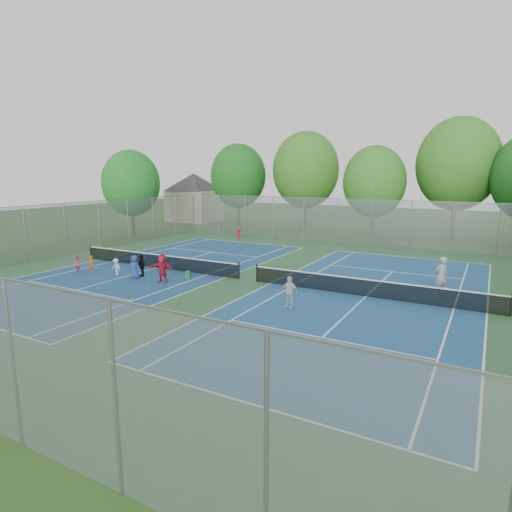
{
  "coord_description": "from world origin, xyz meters",
  "views": [
    {
      "loc": [
        12.28,
        -21.17,
        6.23
      ],
      "look_at": [
        0.0,
        1.0,
        1.3
      ],
      "focal_mm": 30.0,
      "sensor_mm": 36.0,
      "label": 1
    }
  ],
  "objects_px": {
    "ball_hopper": "(188,275)",
    "instructor": "(441,276)",
    "net_left": "(157,261)",
    "ball_crate": "(160,266)",
    "net_right": "(366,288)"
  },
  "relations": [
    {
      "from": "ball_hopper",
      "to": "instructor",
      "type": "relative_size",
      "value": 0.24
    },
    {
      "from": "net_left",
      "to": "ball_hopper",
      "type": "xyz_separation_m",
      "value": [
        3.74,
        -1.48,
        -0.21
      ]
    },
    {
      "from": "ball_crate",
      "to": "instructor",
      "type": "relative_size",
      "value": 0.15
    },
    {
      "from": "ball_hopper",
      "to": "instructor",
      "type": "height_order",
      "value": "instructor"
    },
    {
      "from": "net_left",
      "to": "ball_crate",
      "type": "height_order",
      "value": "net_left"
    },
    {
      "from": "net_right",
      "to": "net_left",
      "type": "bearing_deg",
      "value": 180.0
    },
    {
      "from": "ball_crate",
      "to": "instructor",
      "type": "distance_m",
      "value": 17.3
    },
    {
      "from": "net_left",
      "to": "ball_crate",
      "type": "relative_size",
      "value": 41.62
    },
    {
      "from": "net_right",
      "to": "instructor",
      "type": "distance_m",
      "value": 3.97
    },
    {
      "from": "net_left",
      "to": "instructor",
      "type": "height_order",
      "value": "instructor"
    },
    {
      "from": "ball_hopper",
      "to": "instructor",
      "type": "distance_m",
      "value": 14.03
    },
    {
      "from": "ball_hopper",
      "to": "instructor",
      "type": "xyz_separation_m",
      "value": [
        13.52,
        3.67,
        0.77
      ]
    },
    {
      "from": "ball_crate",
      "to": "ball_hopper",
      "type": "bearing_deg",
      "value": -24.8
    },
    {
      "from": "net_right",
      "to": "instructor",
      "type": "relative_size",
      "value": 6.36
    },
    {
      "from": "ball_crate",
      "to": "ball_hopper",
      "type": "xyz_separation_m",
      "value": [
        3.64,
        -1.68,
        0.11
      ]
    }
  ]
}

